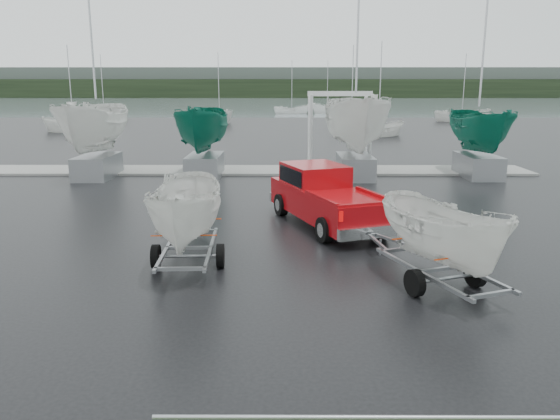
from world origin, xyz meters
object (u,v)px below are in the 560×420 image
object	(u,v)px
pickup_truck	(323,194)
trailer_hitched	(447,179)
boat_hoist	(339,120)
trailer_parked	(185,158)

from	to	relation	value
pickup_truck	trailer_hitched	xyz separation A→B (m)	(2.20, -5.89, 1.51)
trailer_hitched	boat_hoist	world-z (taller)	trailer_hitched
trailer_parked	trailer_hitched	bearing A→B (deg)	-17.70
pickup_truck	trailer_parked	world-z (taller)	trailer_parked
pickup_truck	boat_hoist	xyz separation A→B (m)	(1.62, 10.95, 1.70)
trailer_hitched	boat_hoist	bearing A→B (deg)	71.49
trailer_parked	boat_hoist	distance (m)	16.14
trailer_hitched	boat_hoist	xyz separation A→B (m)	(-0.58, 16.84, 0.19)
pickup_truck	trailer_parked	xyz separation A→B (m)	(-3.69, -4.30, 1.76)
trailer_parked	boat_hoist	xyz separation A→B (m)	(5.31, 15.24, -0.07)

